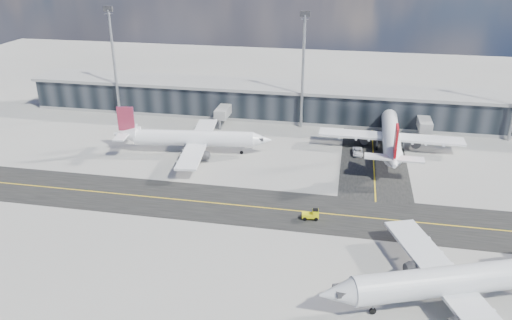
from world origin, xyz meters
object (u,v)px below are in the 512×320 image
(airliner_redtail, at_px, (391,135))
(baggage_tug, at_px, (312,214))
(airliner_near, at_px, (465,280))
(service_van, at_px, (358,152))
(airliner_af, at_px, (192,138))

(airliner_redtail, xyz_separation_m, baggage_tug, (-14.54, -34.10, -2.84))
(airliner_near, relative_size, baggage_tug, 12.39)
(service_van, bearing_deg, airliner_redtail, 23.63)
(airliner_af, xyz_separation_m, baggage_tug, (29.17, -24.24, -2.58))
(airliner_af, xyz_separation_m, service_van, (36.63, 6.25, -2.82))
(airliner_af, relative_size, baggage_tug, 11.76)
(baggage_tug, xyz_separation_m, service_van, (7.46, 30.49, -0.23))
(airliner_redtail, distance_m, service_van, 8.53)
(airliner_near, distance_m, baggage_tug, 28.03)
(airliner_af, height_order, baggage_tug, airliner_af)
(baggage_tug, bearing_deg, airliner_near, 41.46)
(airliner_redtail, distance_m, baggage_tug, 37.18)
(airliner_redtail, bearing_deg, baggage_tug, -112.00)
(airliner_near, height_order, service_van, airliner_near)
(baggage_tug, relative_size, service_van, 0.63)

